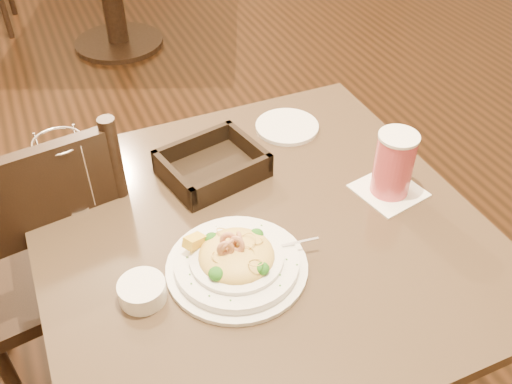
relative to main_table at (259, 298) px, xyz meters
name	(u,v)px	position (x,y,z in m)	size (l,w,h in m)	color
main_table	(259,298)	(0.00, 0.00, 0.00)	(0.90, 0.90, 0.73)	black
dining_chair_near	(48,261)	(-0.44, 0.32, -0.01)	(0.48, 0.48, 0.93)	black
pasta_bowl	(236,260)	(-0.09, -0.09, 0.26)	(0.30, 0.27, 0.09)	white
drink_glass	(394,165)	(0.31, -0.01, 0.31)	(0.16, 0.16, 0.15)	white
bread_basket	(213,167)	(-0.03, 0.20, 0.25)	(0.25, 0.22, 0.06)	black
napkin_caddy	(67,175)	(-0.34, 0.24, 0.30)	(0.10, 0.10, 0.16)	silver
side_plate	(287,127)	(0.21, 0.30, 0.24)	(0.16, 0.16, 0.01)	white
butter_ramekin	(142,291)	(-0.27, -0.09, 0.25)	(0.09, 0.09, 0.04)	white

